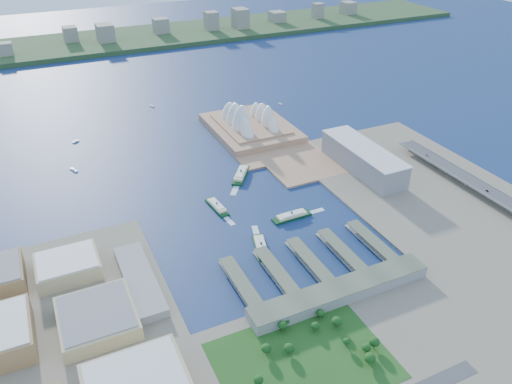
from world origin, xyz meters
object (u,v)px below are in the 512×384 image
car_b (487,191)px  car_c (427,155)px  toaster_building (363,159)px  ferry_d (292,215)px  opera_house (251,114)px  ferry_b (241,173)px  ferry_c (261,246)px  ferry_a (217,205)px

car_b → car_c: 115.62m
toaster_building → car_c: bearing=-13.2°
toaster_building → ferry_d: toaster_building is taller
opera_house → toaster_building: bearing=-65.8°
ferry_b → ferry_d: bearing=-47.4°
ferry_b → car_c: size_ratio=12.97×
ferry_d → car_c: size_ratio=11.64×
opera_house → ferry_b: (-79.02, -138.36, -26.50)m
toaster_building → car_c: 103.85m
opera_house → ferry_d: (-64.29, -265.39, -27.07)m
ferry_b → car_b: bearing=-0.6°
ferry_d → car_b: 265.96m
ferry_b → car_b: (270.02, -200.88, 10.02)m
ferry_c → ferry_d: 75.79m
ferry_a → ferry_c: (14.51, -103.95, 0.34)m
opera_house → car_c: size_ratio=40.16×
opera_house → toaster_building: 219.62m
car_c → car_b: bearing=-90.0°
ferry_c → car_c: size_ratio=11.68×
opera_house → ferry_a: bearing=-124.9°
ferry_a → ferry_d: 99.48m
ferry_c → ferry_d: ferry_c is taller
ferry_a → ferry_b: ferry_b is taller
ferry_b → ferry_d: ferry_b is taller
opera_house → ferry_c: bearing=-112.5°
ferry_b → ferry_a: bearing=-98.1°
ferry_b → ferry_c: ferry_b is taller
ferry_a → car_c: 333.79m
opera_house → ferry_a: 249.47m
opera_house → ferry_a: opera_house is taller
car_b → ferry_b: bearing=143.4°
ferry_b → ferry_c: size_ratio=1.11×
ferry_a → car_b: car_b is taller
opera_house → ferry_a: (-141.99, -203.28, -27.39)m
opera_house → ferry_d: opera_house is taller
car_b → ferry_c: bearing=174.3°
car_b → toaster_building: bearing=126.0°
ferry_d → car_c: bearing=-82.0°
car_c → ferry_c: bearing=-165.3°
ferry_c → opera_house: bearing=-97.1°
ferry_b → car_b: 336.69m
opera_house → car_b: 389.67m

